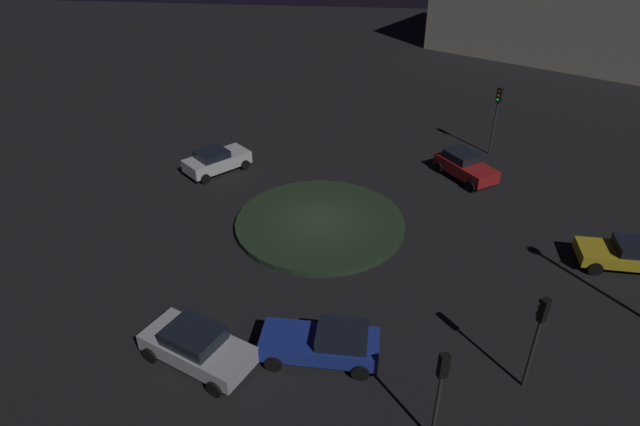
# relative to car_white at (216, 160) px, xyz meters

# --- Properties ---
(ground_plane) EXTENTS (114.67, 114.67, 0.00)m
(ground_plane) POSITION_rel_car_white_xyz_m (7.08, -5.49, -0.76)
(ground_plane) COLOR black
(roundabout_island) EXTENTS (8.91, 8.91, 0.31)m
(roundabout_island) POSITION_rel_car_white_xyz_m (7.08, -5.49, -0.60)
(roundabout_island) COLOR #263823
(roundabout_island) RESTS_ON ground_plane
(car_white) EXTENTS (4.03, 4.16, 1.47)m
(car_white) POSITION_rel_car_white_xyz_m (0.00, 0.00, 0.00)
(car_white) COLOR white
(car_white) RESTS_ON ground_plane
(car_yellow) EXTENTS (4.56, 2.18, 1.36)m
(car_yellow) POSITION_rel_car_white_xyz_m (21.85, -7.40, -0.05)
(car_yellow) COLOR gold
(car_yellow) RESTS_ON ground_plane
(car_silver) EXTENTS (4.73, 3.49, 1.53)m
(car_silver) POSITION_rel_car_white_xyz_m (3.57, -15.40, 0.02)
(car_silver) COLOR silver
(car_silver) RESTS_ON ground_plane
(car_red) EXTENTS (3.70, 4.20, 1.57)m
(car_red) POSITION_rel_car_white_xyz_m (15.21, 0.83, 0.06)
(car_red) COLOR red
(car_red) RESTS_ON ground_plane
(car_blue) EXTENTS (4.49, 2.04, 1.48)m
(car_blue) POSITION_rel_car_white_xyz_m (8.28, -14.69, 0.00)
(car_blue) COLOR #1E38A5
(car_blue) RESTS_ON ground_plane
(traffic_light_south) EXTENTS (0.36, 0.39, 3.84)m
(traffic_light_south) POSITION_rel_car_white_xyz_m (12.12, -17.80, 1.98)
(traffic_light_south) COLOR #2D2D2D
(traffic_light_south) RESTS_ON ground_plane
(traffic_light_southeast) EXTENTS (0.38, 0.39, 4.04)m
(traffic_light_southeast) POSITION_rel_car_white_xyz_m (15.54, -15.22, 2.12)
(traffic_light_southeast) COLOR #2D2D2D
(traffic_light_southeast) RESTS_ON ground_plane
(traffic_light_northeast) EXTENTS (0.39, 0.39, 4.49)m
(traffic_light_northeast) POSITION_rel_car_white_xyz_m (17.27, 4.49, 2.42)
(traffic_light_northeast) COLOR #2D2D2D
(traffic_light_northeast) RESTS_ON ground_plane
(store_building) EXTENTS (35.43, 28.00, 8.47)m
(store_building) POSITION_rel_car_white_xyz_m (32.01, 28.11, 3.48)
(store_building) COLOR #ADA893
(store_building) RESTS_ON ground_plane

